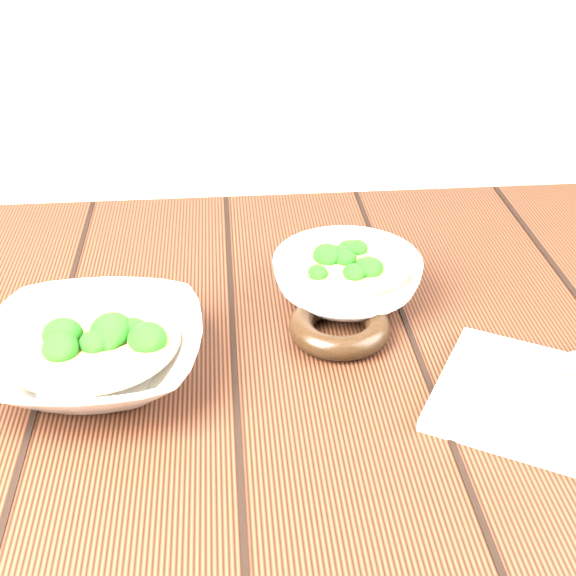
{
  "coord_description": "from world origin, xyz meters",
  "views": [
    {
      "loc": [
        -0.02,
        -0.72,
        1.27
      ],
      "look_at": [
        0.04,
        0.04,
        0.8
      ],
      "focal_mm": 50.0,
      "sensor_mm": 36.0,
      "label": 1
    }
  ],
  "objects_px": {
    "soup_bowl_front": "(94,352)",
    "table": "(255,431)",
    "trivet": "(339,326)",
    "napkin": "(548,403)",
    "soup_bowl_back": "(347,278)"
  },
  "relations": [
    {
      "from": "trivet",
      "to": "napkin",
      "type": "bearing_deg",
      "value": -36.76
    },
    {
      "from": "soup_bowl_front",
      "to": "trivet",
      "type": "distance_m",
      "value": 0.27
    },
    {
      "from": "table",
      "to": "napkin",
      "type": "xyz_separation_m",
      "value": [
        0.29,
        -0.13,
        0.13
      ]
    },
    {
      "from": "table",
      "to": "soup_bowl_front",
      "type": "distance_m",
      "value": 0.22
    },
    {
      "from": "table",
      "to": "trivet",
      "type": "distance_m",
      "value": 0.17
    },
    {
      "from": "soup_bowl_front",
      "to": "table",
      "type": "bearing_deg",
      "value": 11.48
    },
    {
      "from": "soup_bowl_front",
      "to": "trivet",
      "type": "xyz_separation_m",
      "value": [
        0.26,
        0.05,
        -0.02
      ]
    },
    {
      "from": "table",
      "to": "soup_bowl_back",
      "type": "bearing_deg",
      "value": 37.79
    },
    {
      "from": "trivet",
      "to": "napkin",
      "type": "distance_m",
      "value": 0.24
    },
    {
      "from": "table",
      "to": "napkin",
      "type": "relative_size",
      "value": 5.57
    },
    {
      "from": "soup_bowl_front",
      "to": "napkin",
      "type": "bearing_deg",
      "value": -11.67
    },
    {
      "from": "napkin",
      "to": "trivet",
      "type": "bearing_deg",
      "value": 173.56
    },
    {
      "from": "napkin",
      "to": "soup_bowl_back",
      "type": "bearing_deg",
      "value": 158.08
    },
    {
      "from": "soup_bowl_front",
      "to": "napkin",
      "type": "distance_m",
      "value": 0.46
    },
    {
      "from": "soup_bowl_back",
      "to": "trivet",
      "type": "height_order",
      "value": "soup_bowl_back"
    }
  ]
}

